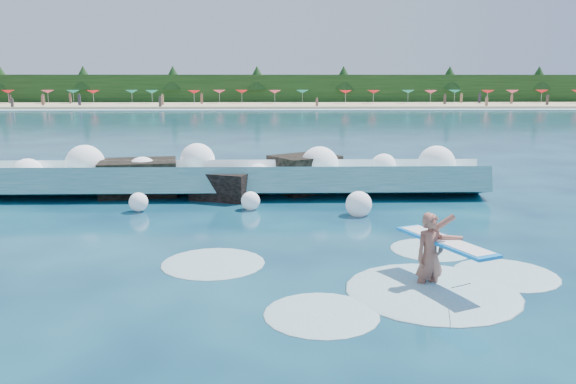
% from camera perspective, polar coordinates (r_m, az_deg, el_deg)
% --- Properties ---
extents(ground, '(200.00, 200.00, 0.00)m').
position_cam_1_polar(ground, '(11.79, -7.11, -7.66)').
color(ground, '#071F3A').
rests_on(ground, ground).
extents(beach, '(140.00, 20.00, 0.40)m').
position_cam_1_polar(beach, '(89.19, -2.32, 8.81)').
color(beach, tan).
rests_on(beach, ground).
extents(wet_band, '(140.00, 5.00, 0.08)m').
position_cam_1_polar(wet_band, '(78.21, -2.42, 8.37)').
color(wet_band, silver).
rests_on(wet_band, ground).
extents(treeline, '(140.00, 4.00, 5.00)m').
position_cam_1_polar(treeline, '(99.12, -2.25, 10.37)').
color(treeline, black).
rests_on(treeline, ground).
extents(breaking_wave, '(16.75, 2.67, 1.44)m').
position_cam_1_polar(breaking_wave, '(19.28, -5.41, 1.29)').
color(breaking_wave, teal).
rests_on(breaking_wave, ground).
extents(rock_cluster, '(8.45, 3.52, 1.48)m').
position_cam_1_polar(rock_cluster, '(19.39, -7.36, 1.20)').
color(rock_cluster, black).
rests_on(rock_cluster, ground).
extents(surfer_with_board, '(1.41, 2.88, 1.70)m').
position_cam_1_polar(surfer_with_board, '(10.87, 14.56, -6.09)').
color(surfer_with_board, '#9B5948').
rests_on(surfer_with_board, ground).
extents(wave_spray, '(14.97, 4.78, 1.75)m').
position_cam_1_polar(wave_spray, '(19.18, -5.50, 2.40)').
color(wave_spray, white).
rests_on(wave_spray, ground).
extents(surf_foam, '(9.30, 5.49, 0.16)m').
position_cam_1_polar(surf_foam, '(11.12, 11.45, -8.98)').
color(surf_foam, silver).
rests_on(surf_foam, ground).
extents(beach_umbrellas, '(112.02, 5.86, 0.50)m').
position_cam_1_polar(beach_umbrellas, '(91.31, -2.42, 10.15)').
color(beach_umbrellas, '#158375').
rests_on(beach_umbrellas, ground).
extents(beachgoers, '(104.38, 13.96, 1.93)m').
position_cam_1_polar(beachgoers, '(85.66, -6.63, 9.24)').
color(beachgoers, '#3F332D').
rests_on(beachgoers, ground).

